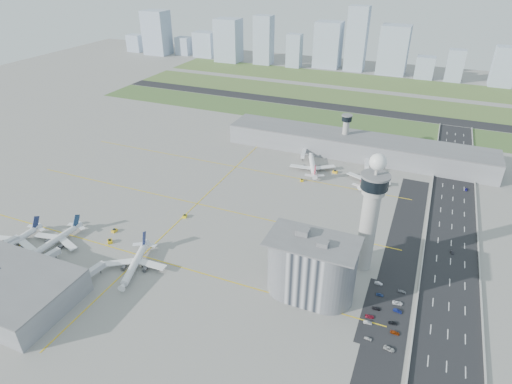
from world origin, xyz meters
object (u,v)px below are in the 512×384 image
at_px(car_lot_7, 395,333).
at_px(car_lot_4, 380,295).
at_px(tug_0, 23,243).
at_px(car_lot_2, 370,316).
at_px(car_lot_9, 398,311).
at_px(airplane_near_c, 134,261).
at_px(secondary_tower, 346,130).
at_px(tug_1, 110,241).
at_px(car_lot_5, 379,283).
at_px(airplane_far_b, 369,175).
at_px(control_tower, 371,209).
at_px(car_lot_6, 389,349).
at_px(car_hw_1, 452,252).
at_px(tug_4, 302,180).
at_px(car_lot_1, 368,322).
at_px(jet_bridge_far_0, 305,152).
at_px(tug_5, 335,172).
at_px(airplane_near_b, 54,237).
at_px(airplane_far_a, 313,162).
at_px(jet_bridge_near_2, 82,281).
at_px(car_lot_11, 402,292).
at_px(tug_3, 185,216).
at_px(car_hw_2, 466,189).
at_px(car_lot_8, 393,323).
at_px(car_hw_4, 444,151).
at_px(car_lot_0, 368,338).
at_px(jet_bridge_far_1, 367,162).
at_px(car_lot_10, 398,303).
at_px(jet_bridge_near_1, 36,266).
at_px(airplane_near_a, 13,239).

bearing_deg(car_lot_7, car_lot_4, 25.35).
relative_size(tug_0, car_lot_2, 0.78).
relative_size(car_lot_7, car_lot_9, 1.03).
distance_m(airplane_near_c, tug_0, 72.27).
distance_m(secondary_tower, tug_1, 201.10).
height_order(car_lot_4, car_lot_5, car_lot_5).
bearing_deg(airplane_far_b, car_lot_7, -157.06).
bearing_deg(tug_1, control_tower, -30.81).
relative_size(car_lot_6, car_hw_1, 1.39).
bearing_deg(tug_4, control_tower, 98.40).
height_order(tug_1, car_lot_1, tug_1).
height_order(jet_bridge_far_0, tug_5, jet_bridge_far_0).
relative_size(tug_0, tug_1, 0.86).
xyz_separation_m(control_tower, car_lot_1, (9.86, -39.26, -34.42)).
bearing_deg(tug_5, jet_bridge_far_0, -122.06).
bearing_deg(airplane_near_b, car_lot_2, 98.65).
xyz_separation_m(airplane_far_a, jet_bridge_near_2, (-68.49, -169.80, -2.87)).
relative_size(airplane_far_a, car_lot_7, 10.22).
distance_m(tug_0, car_lot_11, 206.55).
bearing_deg(tug_1, tug_3, 12.18).
distance_m(tug_5, car_lot_9, 141.77).
distance_m(car_lot_6, car_lot_11, 37.70).
xyz_separation_m(car_lot_4, car_hw_2, (39.09, 129.67, -0.05)).
xyz_separation_m(car_lot_5, car_lot_8, (9.96, -23.93, 0.01)).
relative_size(jet_bridge_near_2, car_hw_4, 3.82).
xyz_separation_m(jet_bridge_far_0, tug_4, (11.86, -44.79, -2.02)).
bearing_deg(airplane_far_a, car_lot_0, -176.03).
bearing_deg(jet_bridge_near_2, jet_bridge_far_0, -5.91).
bearing_deg(secondary_tower, car_lot_1, -74.03).
xyz_separation_m(car_lot_4, car_lot_5, (-1.83, 7.93, 0.03)).
bearing_deg(car_lot_5, jet_bridge_far_1, 16.15).
bearing_deg(tug_3, car_lot_9, -27.65).
distance_m(control_tower, car_lot_2, 50.30).
bearing_deg(tug_4, airplane_far_a, -122.17).
bearing_deg(car_lot_1, car_lot_2, -11.32).
xyz_separation_m(tug_0, car_lot_5, (190.60, 44.39, -0.25)).
bearing_deg(tug_1, airplane_near_b, 161.74).
height_order(car_lot_4, car_lot_11, car_lot_4).
height_order(car_lot_7, car_hw_2, car_lot_7).
xyz_separation_m(car_lot_8, car_lot_10, (0.39, 13.52, -0.00)).
relative_size(car_lot_10, car_lot_11, 1.21).
bearing_deg(airplane_far_b, car_lot_1, -161.71).
distance_m(jet_bridge_near_1, tug_0, 28.74).
bearing_deg(tug_0, car_hw_4, 29.29).
height_order(airplane_near_a, tug_1, airplane_near_a).
relative_size(car_lot_1, car_lot_8, 0.98).
relative_size(airplane_near_b, jet_bridge_near_1, 2.65).
bearing_deg(airplane_near_a, jet_bridge_far_0, 149.58).
distance_m(car_lot_1, car_lot_2, 4.05).
relative_size(airplane_near_a, jet_bridge_far_1, 2.63).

